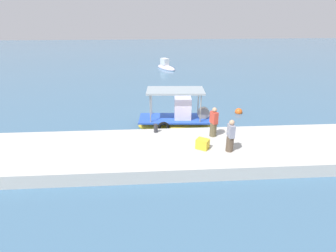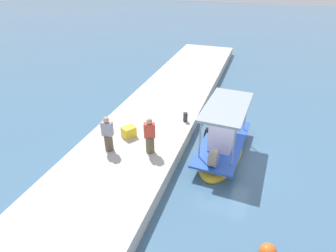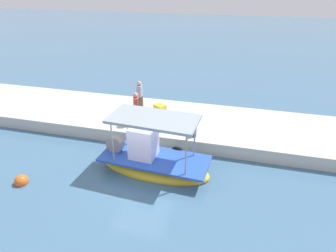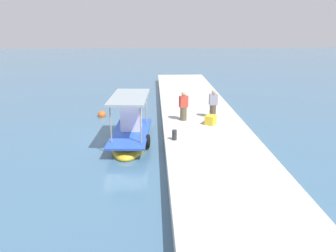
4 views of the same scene
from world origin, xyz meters
name	(u,v)px [view 2 (image 2 of 4)]	position (x,y,z in m)	size (l,w,h in m)	color
ground_plane	(228,160)	(0.00, 0.00, 0.00)	(120.00, 120.00, 0.00)	#416889
dock_quay	(140,138)	(0.00, -4.60, 0.34)	(36.00, 4.82, 0.68)	beige
main_fishing_boat	(222,145)	(-0.42, -0.40, 0.50)	(5.18, 2.25, 3.00)	gold
fisherman_near_bollard	(150,137)	(1.41, -3.44, 1.48)	(0.50, 0.56, 1.76)	brown
fisherman_by_crate	(108,135)	(1.87, -5.30, 1.47)	(0.42, 0.51, 1.73)	brown
mooring_bollard	(185,117)	(-1.89, -2.69, 0.94)	(0.24, 0.24, 0.51)	#2D2D33
cargo_crate	(129,132)	(0.52, -4.94, 0.95)	(0.63, 0.50, 0.53)	yellow
marker_buoy	(268,252)	(4.70, 1.98, 0.11)	(0.57, 0.57, 0.57)	orange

